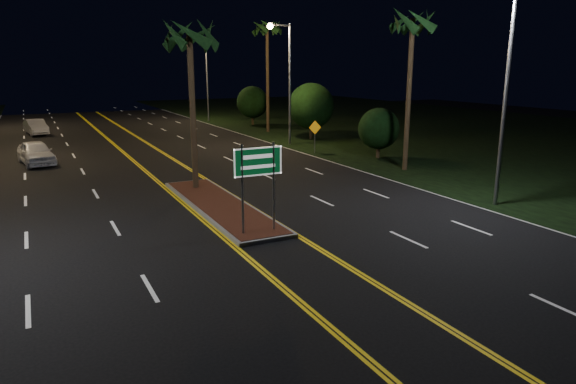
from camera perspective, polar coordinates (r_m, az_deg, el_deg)
ground at (r=16.20m, az=0.75°, el=-7.65°), size 120.00×120.00×0.00m
grass_right at (r=53.61m, az=17.21°, el=6.84°), size 40.00×110.00×0.01m
median_island at (r=22.31m, az=-7.58°, el=-1.50°), size 2.25×10.25×0.17m
highway_sign at (r=17.95m, az=-3.35°, el=2.47°), size 1.80×0.08×3.20m
streetlight_right_near at (r=23.36m, az=22.63°, el=12.11°), size 1.91×0.44×9.00m
streetlight_right_mid at (r=39.50m, az=-0.32°, el=13.41°), size 1.91×0.44×9.00m
streetlight_right_far at (r=58.10m, az=-9.38°, el=13.35°), size 1.91×0.44×9.00m
palm_median at (r=24.90m, az=-10.91°, el=16.67°), size 2.40×2.40×8.30m
palm_right_near at (r=30.51m, az=13.68°, el=17.73°), size 2.40×2.40×9.30m
palm_right_far at (r=47.77m, az=-2.34°, el=17.65°), size 2.40×2.40×10.30m
shrub_near at (r=34.41m, az=10.06°, el=6.95°), size 2.70×2.70×3.30m
shrub_mid at (r=42.97m, az=2.59°, el=9.52°), size 3.78×3.78×4.62m
shrub_far at (r=53.68m, az=-3.98°, el=9.93°), size 3.24×3.24×3.96m
car_near at (r=35.41m, az=-26.24°, el=4.13°), size 2.99×5.38×1.70m
car_far at (r=51.10m, az=-26.23°, el=6.62°), size 2.79×4.99×1.57m
warning_sign at (r=36.09m, az=3.01°, el=6.64°), size 0.94×0.08×2.25m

